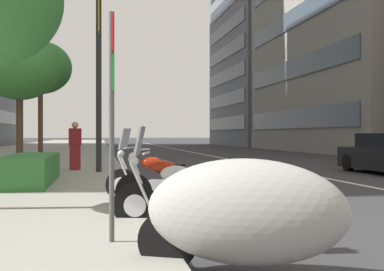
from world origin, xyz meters
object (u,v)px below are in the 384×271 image
Objects in this scene: motorcycle_by_sign_pole at (185,197)px; parking_sign_by_curb at (112,98)px; motorcycle_far_end_row at (158,180)px; street_tree_far_plaza at (20,66)px; motorcycle_mid_row at (243,213)px; street_tree_mid_sidewalk at (40,68)px; street_lamp_with_banners at (107,15)px; pedestrian_on_plaza at (75,146)px; motorcycle_second_in_row at (172,189)px.

parking_sign_by_curb reaches higher than motorcycle_by_sign_pole.
street_tree_far_plaza reaches higher than motorcycle_far_end_row.
motorcycle_mid_row is 20.55m from street_tree_mid_sidewalk.
street_tree_mid_sidewalk is (7.22, 0.14, 0.82)m from street_tree_far_plaza.
motorcycle_by_sign_pole is 2.30m from parking_sign_by_curb.
parking_sign_by_curb is (-4.44, 1.00, 1.33)m from motorcycle_far_end_row.
motorcycle_by_sign_pole is 0.83× the size of parking_sign_by_curb.
pedestrian_on_plaza is (1.00, 1.06, -4.26)m from street_lamp_with_banners.
pedestrian_on_plaza reaches higher than motorcycle_by_sign_pole.
pedestrian_on_plaza is at bearing -53.22° from motorcycle_far_end_row.
motorcycle_far_end_row is 15.24m from street_tree_mid_sidewalk.
motorcycle_second_in_row is at bearing -48.74° from pedestrian_on_plaza.
street_lamp_with_banners is 3.24m from street_tree_far_plaza.
street_tree_mid_sidewalk is at bearing -52.42° from motorcycle_far_end_row.
street_tree_far_plaza is at bearing -36.94° from motorcycle_second_in_row.
pedestrian_on_plaza is (9.33, 2.04, 0.55)m from motorcycle_second_in_row.
street_lamp_with_banners is at bearing -14.37° from pedestrian_on_plaza.
motorcycle_second_in_row is 0.36× the size of street_tree_mid_sidewalk.
street_lamp_with_banners is at bearing -59.53° from motorcycle_mid_row.
street_lamp_with_banners is at bearing -71.29° from motorcycle_by_sign_pole.
street_tree_far_plaza is at bearing -39.77° from motorcycle_far_end_row.
pedestrian_on_plaza is (12.24, 0.97, -0.80)m from parking_sign_by_curb.
street_lamp_with_banners is 1.57× the size of street_tree_mid_sidewalk.
street_tree_far_plaza reaches higher than parking_sign_by_curb.
motorcycle_by_sign_pole is at bearing -35.10° from parking_sign_by_curb.
motorcycle_mid_row is 1.09× the size of motorcycle_second_in_row.
motorcycle_by_sign_pole is (2.68, 0.13, -0.17)m from motorcycle_mid_row.
street_lamp_with_banners is at bearing -158.70° from street_tree_mid_sidewalk.
street_tree_mid_sidewalk reaches higher than motorcycle_second_in_row.
street_lamp_with_banners is 4.50m from pedestrian_on_plaza.
street_tree_mid_sidewalk reaches higher than parking_sign_by_curb.
street_lamp_with_banners reaches higher than motorcycle_second_in_row.
parking_sign_by_curb reaches higher than pedestrian_on_plaza.
street_tree_far_plaza is at bearing -56.38° from motorcycle_by_sign_pole.
motorcycle_second_in_row is 0.91× the size of motorcycle_far_end_row.
motorcycle_second_in_row is 3.38m from parking_sign_by_curb.
motorcycle_second_in_row is at bearing -156.34° from street_tree_far_plaza.
motorcycle_second_in_row is at bearing -76.79° from motorcycle_by_sign_pole.
street_lamp_with_banners reaches higher than street_tree_far_plaza.
motorcycle_mid_row is at bearing 114.84° from motorcycle_far_end_row.
motorcycle_by_sign_pole is at bearing -50.24° from pedestrian_on_plaza.
street_lamp_with_banners reaches higher than street_tree_mid_sidewalk.
motorcycle_second_in_row is 0.43× the size of street_tree_far_plaza.
street_tree_far_plaza is at bearing -47.57° from motorcycle_mid_row.
motorcycle_far_end_row is (1.53, 0.08, 0.02)m from motorcycle_second_in_row.
pedestrian_on_plaza is (13.37, 2.19, 0.36)m from motorcycle_mid_row.
motorcycle_second_in_row is at bearing -166.17° from street_tree_mid_sidewalk.
motorcycle_by_sign_pole is 2.90m from motorcycle_far_end_row.
motorcycle_by_sign_pole is 18.00m from street_tree_mid_sidewalk.
parking_sign_by_curb is 11.89m from street_tree_far_plaza.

